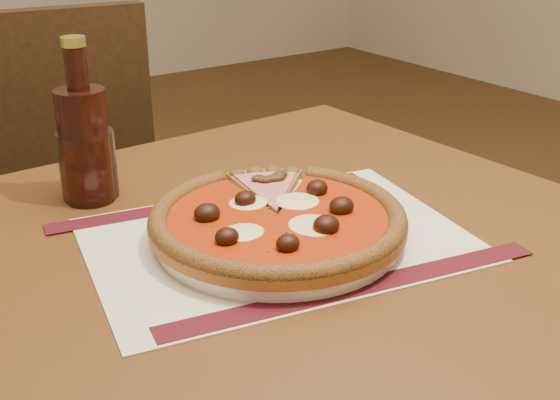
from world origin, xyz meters
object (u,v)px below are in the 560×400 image
object	(u,v)px
chair_far	(36,203)
pizza	(278,217)
water_glass	(88,164)
bottle	(85,140)
table	(289,296)
plate	(278,232)

from	to	relation	value
chair_far	pizza	distance (m)	0.81
water_glass	bottle	size ratio (longest dim) A/B	0.42
table	water_glass	xyz separation A→B (m)	(-0.17, 0.24, 0.15)
plate	bottle	size ratio (longest dim) A/B	1.32
chair_far	bottle	bearing A→B (deg)	90.03
water_glass	table	bearing A→B (deg)	-54.88
bottle	plate	bearing A→B (deg)	-60.50
table	plate	world-z (taller)	plate
table	bottle	distance (m)	0.34
water_glass	bottle	world-z (taller)	bottle
pizza	bottle	bearing A→B (deg)	119.44
chair_far	pizza	bearing A→B (deg)	102.33
plate	water_glass	xyz separation A→B (m)	(-0.13, 0.26, 0.04)
table	pizza	world-z (taller)	pizza
pizza	chair_far	bearing A→B (deg)	96.25
table	bottle	xyz separation A→B (m)	(-0.17, 0.22, 0.19)
plate	pizza	size ratio (longest dim) A/B	0.95
pizza	water_glass	distance (m)	0.29
chair_far	plate	world-z (taller)	chair_far
chair_far	pizza	world-z (taller)	chair_far
table	pizza	distance (m)	0.14
water_glass	bottle	distance (m)	0.04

